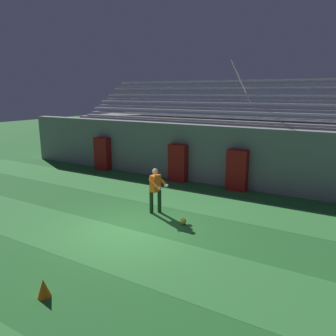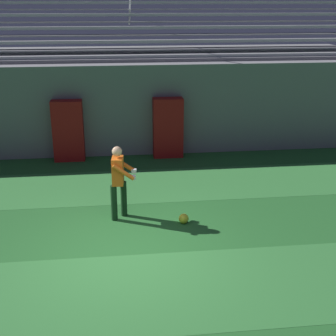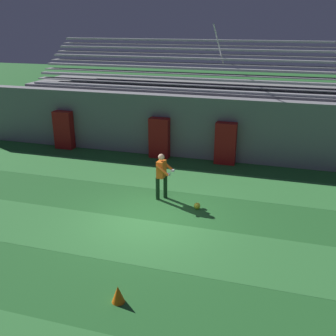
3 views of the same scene
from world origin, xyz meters
name	(u,v)px [view 1 (image 1 of 3)]	position (x,y,z in m)	size (l,w,h in m)	color
ground_plane	(130,229)	(0.00, 0.00, 0.00)	(80.00, 80.00, 0.00)	#286B2D
turf_stripe_mid	(105,243)	(0.00, -1.21, 0.00)	(28.00, 2.39, 0.01)	#38843D
turf_stripe_far	(182,199)	(0.00, 3.58, 0.00)	(28.00, 2.39, 0.01)	#38843D
back_wall	(211,155)	(0.00, 6.50, 1.40)	(24.00, 0.60, 2.80)	gray
padding_pillar_gate_left	(178,163)	(-1.51, 5.95, 0.92)	(0.91, 0.44, 1.84)	maroon
padding_pillar_gate_right	(237,170)	(1.51, 5.95, 0.92)	(0.91, 0.44, 1.84)	maroon
padding_pillar_far_left	(103,154)	(-6.41, 5.95, 0.92)	(0.91, 0.44, 1.84)	maroon
bleacher_stand	(231,145)	(0.00, 9.19, 1.51)	(18.00, 4.75, 5.83)	gray
goalkeeper	(156,188)	(-0.07, 1.68, 0.95)	(0.60, 0.61, 1.67)	#143319
soccer_ball	(183,221)	(1.30, 1.23, 0.11)	(0.22, 0.22, 0.22)	yellow
traffic_cone	(44,288)	(0.60, -3.83, 0.21)	(0.30, 0.30, 0.42)	orange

